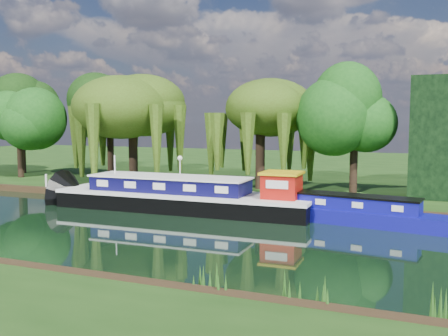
% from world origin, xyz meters
% --- Properties ---
extents(ground, '(120.00, 120.00, 0.00)m').
position_xyz_m(ground, '(0.00, 0.00, 0.00)').
color(ground, black).
extents(far_bank, '(120.00, 52.00, 0.45)m').
position_xyz_m(far_bank, '(0.00, 34.00, 0.23)').
color(far_bank, '#16350E').
rests_on(far_bank, ground).
extents(dutch_barge, '(16.45, 3.96, 3.46)m').
position_xyz_m(dutch_barge, '(3.29, 5.66, 0.86)').
color(dutch_barge, black).
rests_on(dutch_barge, ground).
extents(narrowboat, '(11.73, 3.57, 1.69)m').
position_xyz_m(narrowboat, '(12.95, 5.74, 0.60)').
color(narrowboat, '#0C0C7C').
rests_on(narrowboat, ground).
extents(willow_left, '(6.86, 6.86, 8.22)m').
position_xyz_m(willow_left, '(-4.52, 12.16, 6.42)').
color(willow_left, black).
rests_on(willow_left, far_bank).
extents(willow_right, '(6.07, 6.07, 7.40)m').
position_xyz_m(willow_right, '(5.56, 13.77, 5.85)').
color(willow_right, black).
rests_on(willow_right, far_bank).
extents(tree_far_left, '(4.80, 4.80, 7.73)m').
position_xyz_m(tree_far_left, '(-16.78, 12.76, 5.75)').
color(tree_far_left, black).
rests_on(tree_far_left, far_bank).
extents(tree_far_back, '(5.14, 5.14, 8.64)m').
position_xyz_m(tree_far_back, '(-19.37, 15.67, 6.48)').
color(tree_far_back, black).
rests_on(tree_far_back, far_bank).
extents(tree_far_mid, '(5.22, 5.22, 8.55)m').
position_xyz_m(tree_far_mid, '(-9.40, 16.07, 6.34)').
color(tree_far_mid, black).
rests_on(tree_far_mid, far_bank).
extents(tree_far_right, '(4.79, 4.79, 7.84)m').
position_xyz_m(tree_far_right, '(12.38, 13.96, 5.85)').
color(tree_far_right, black).
rests_on(tree_far_right, far_bank).
extents(lamppost, '(0.36, 0.36, 2.56)m').
position_xyz_m(lamppost, '(0.50, 10.50, 2.42)').
color(lamppost, silver).
rests_on(lamppost, far_bank).
extents(mooring_posts, '(19.16, 0.16, 1.00)m').
position_xyz_m(mooring_posts, '(-0.50, 8.40, 0.95)').
color(mooring_posts, silver).
rests_on(mooring_posts, far_bank).
extents(reeds_near, '(33.70, 1.50, 1.10)m').
position_xyz_m(reeds_near, '(6.87, -7.57, 0.55)').
color(reeds_near, '#1F4913').
rests_on(reeds_near, ground).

